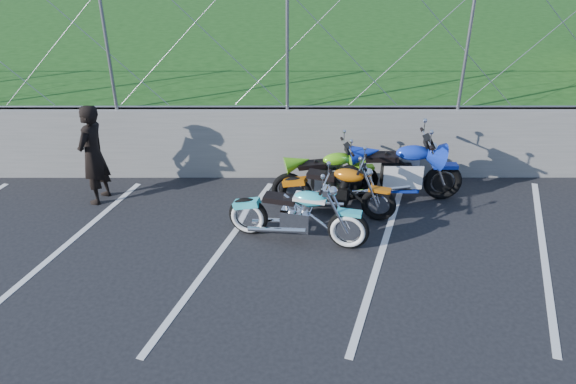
{
  "coord_description": "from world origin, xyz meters",
  "views": [
    {
      "loc": [
        1.0,
        -5.84,
        4.79
      ],
      "look_at": [
        1.01,
        1.3,
        0.85
      ],
      "focal_mm": 35.0,
      "sensor_mm": 36.0,
      "label": 1
    }
  ],
  "objects_px": {
    "person_standing": "(93,155)",
    "sportbike_blue": "(400,173)",
    "cruiser_turquoise": "(299,216)",
    "naked_orange": "(338,192)",
    "sportbike_green": "(327,177)"
  },
  "relations": [
    {
      "from": "person_standing",
      "to": "sportbike_blue",
      "type": "bearing_deg",
      "value": 104.98
    },
    {
      "from": "cruiser_turquoise",
      "to": "naked_orange",
      "type": "relative_size",
      "value": 1.12
    },
    {
      "from": "naked_orange",
      "to": "person_standing",
      "type": "distance_m",
      "value": 4.09
    },
    {
      "from": "sportbike_green",
      "to": "sportbike_blue",
      "type": "xyz_separation_m",
      "value": [
        1.22,
        -0.01,
        0.07
      ]
    },
    {
      "from": "person_standing",
      "to": "cruiser_turquoise",
      "type": "bearing_deg",
      "value": 84.15
    },
    {
      "from": "cruiser_turquoise",
      "to": "person_standing",
      "type": "relative_size",
      "value": 1.24
    },
    {
      "from": "naked_orange",
      "to": "sportbike_green",
      "type": "height_order",
      "value": "same"
    },
    {
      "from": "sportbike_green",
      "to": "person_standing",
      "type": "relative_size",
      "value": 1.09
    },
    {
      "from": "sportbike_green",
      "to": "sportbike_blue",
      "type": "relative_size",
      "value": 0.84
    },
    {
      "from": "naked_orange",
      "to": "sportbike_blue",
      "type": "height_order",
      "value": "sportbike_blue"
    },
    {
      "from": "cruiser_turquoise",
      "to": "sportbike_blue",
      "type": "xyz_separation_m",
      "value": [
        1.73,
        1.3,
        0.06
      ]
    },
    {
      "from": "sportbike_blue",
      "to": "cruiser_turquoise",
      "type": "bearing_deg",
      "value": -142.81
    },
    {
      "from": "naked_orange",
      "to": "sportbike_blue",
      "type": "distance_m",
      "value": 1.19
    },
    {
      "from": "cruiser_turquoise",
      "to": "person_standing",
      "type": "bearing_deg",
      "value": 174.44
    },
    {
      "from": "cruiser_turquoise",
      "to": "sportbike_green",
      "type": "distance_m",
      "value": 1.4
    }
  ]
}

